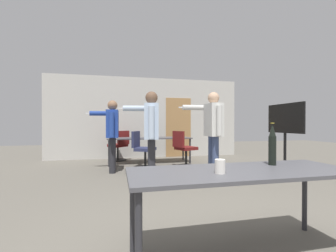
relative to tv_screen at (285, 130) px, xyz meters
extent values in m
cube|color=beige|center=(-2.71, 3.28, 0.36)|extent=(6.51, 0.10, 2.71)
cube|color=#AD7F4C|center=(-1.61, 3.23, 0.03)|extent=(0.90, 0.02, 2.05)
cube|color=#4C4C51|center=(-2.66, -2.63, -0.26)|extent=(1.95, 0.69, 0.03)
cylinder|color=#2D2D33|center=(-3.57, -2.92, -0.64)|extent=(0.05, 0.05, 0.71)
cylinder|color=#2D2D33|center=(-3.57, -2.34, -0.64)|extent=(0.05, 0.05, 0.71)
cylinder|color=#2D2D33|center=(-1.75, -2.34, -0.64)|extent=(0.05, 0.05, 0.71)
cube|color=#4C4C51|center=(-2.79, 2.15, -0.26)|extent=(2.38, 0.81, 0.03)
cylinder|color=#2D2D33|center=(-3.92, 1.81, -0.64)|extent=(0.05, 0.05, 0.71)
cylinder|color=#2D2D33|center=(-1.65, 1.81, -0.64)|extent=(0.05, 0.05, 0.71)
cylinder|color=#2D2D33|center=(-3.92, 2.50, -0.64)|extent=(0.05, 0.05, 0.71)
cylinder|color=#2D2D33|center=(-1.65, 2.50, -0.64)|extent=(0.05, 0.05, 0.71)
cube|color=black|center=(0.00, 0.00, -0.98)|extent=(0.44, 0.56, 0.03)
cylinder|color=black|center=(0.00, 0.00, -0.51)|extent=(0.06, 0.06, 0.90)
cube|color=black|center=(0.00, 0.00, 0.27)|extent=(0.04, 1.09, 0.66)
cube|color=#14331E|center=(0.02, 0.00, 0.27)|extent=(0.01, 1.00, 0.58)
cylinder|color=#28282D|center=(-3.08, -0.20, -0.57)|extent=(0.14, 0.14, 0.85)
cylinder|color=#28282D|center=(-3.05, -0.01, -0.57)|extent=(0.14, 0.14, 0.85)
cube|color=silver|center=(-3.06, -0.11, 0.19)|extent=(0.33, 0.50, 0.67)
sphere|color=brown|center=(-3.06, -0.11, 0.65)|extent=(0.24, 0.24, 0.24)
cylinder|color=silver|center=(-3.11, -0.39, 0.17)|extent=(0.11, 0.11, 0.58)
cylinder|color=silver|center=(-3.30, 0.23, 0.46)|extent=(0.59, 0.20, 0.11)
cube|color=white|center=(-3.62, 0.28, 0.46)|extent=(0.12, 0.05, 0.03)
cylinder|color=#3D4C75|center=(-1.71, -0.01, -0.55)|extent=(0.15, 0.15, 0.88)
cylinder|color=#3D4C75|center=(-1.70, 0.19, -0.55)|extent=(0.15, 0.15, 0.88)
cube|color=silver|center=(-1.70, 0.09, 0.23)|extent=(0.28, 0.48, 0.69)
sphere|color=#DBAD89|center=(-1.70, 0.09, 0.70)|extent=(0.24, 0.24, 0.24)
cylinder|color=silver|center=(-1.71, -0.21, 0.21)|extent=(0.11, 0.11, 0.60)
cylinder|color=silver|center=(-2.00, 0.39, 0.51)|extent=(0.60, 0.13, 0.11)
cube|color=white|center=(-2.33, 0.40, 0.51)|extent=(0.12, 0.04, 0.03)
cylinder|color=#28282D|center=(-3.82, 0.98, -0.58)|extent=(0.15, 0.15, 0.82)
cylinder|color=#28282D|center=(-3.81, 1.18, -0.58)|extent=(0.15, 0.15, 0.82)
cube|color=#23429E|center=(-3.81, 1.08, 0.15)|extent=(0.28, 0.48, 0.65)
sphere|color=#936B4C|center=(-3.81, 1.08, 0.59)|extent=(0.23, 0.23, 0.23)
cylinder|color=#23429E|center=(-3.82, 0.79, 0.13)|extent=(0.11, 0.11, 0.56)
cylinder|color=#23429E|center=(-4.08, 1.39, 0.41)|extent=(0.56, 0.14, 0.11)
cube|color=white|center=(-4.39, 1.40, 0.41)|extent=(0.12, 0.04, 0.03)
cylinder|color=black|center=(-3.00, 1.38, -0.98)|extent=(0.52, 0.52, 0.03)
cylinder|color=black|center=(-3.00, 1.38, -0.75)|extent=(0.06, 0.06, 0.42)
cube|color=navy|center=(-3.00, 1.38, -0.50)|extent=(0.62, 0.62, 0.08)
cube|color=navy|center=(-3.23, 1.50, -0.25)|extent=(0.25, 0.42, 0.42)
cylinder|color=black|center=(-3.69, 2.82, -0.98)|extent=(0.52, 0.52, 0.03)
cylinder|color=black|center=(-3.69, 2.82, -0.76)|extent=(0.06, 0.06, 0.40)
cube|color=maroon|center=(-3.69, 2.82, -0.52)|extent=(0.65, 0.65, 0.08)
cube|color=maroon|center=(-3.52, 2.62, -0.27)|extent=(0.37, 0.33, 0.42)
cylinder|color=black|center=(-1.92, 1.35, -0.98)|extent=(0.52, 0.52, 0.03)
cylinder|color=black|center=(-1.92, 1.35, -0.75)|extent=(0.06, 0.06, 0.42)
cube|color=maroon|center=(-1.92, 1.35, -0.50)|extent=(0.60, 0.60, 0.08)
cube|color=maroon|center=(-2.16, 1.25, -0.25)|extent=(0.22, 0.43, 0.42)
cylinder|color=black|center=(-2.26, -2.49, -0.11)|extent=(0.07, 0.07, 0.27)
cone|color=black|center=(-2.26, -2.49, 0.09)|extent=(0.06, 0.06, 0.12)
cylinder|color=gold|center=(-2.26, -2.49, 0.15)|extent=(0.03, 0.03, 0.01)
cylinder|color=silver|center=(-2.91, -2.72, -0.19)|extent=(0.08, 0.08, 0.11)
camera|label=1|loc=(-3.70, -4.35, 0.14)|focal=24.00mm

